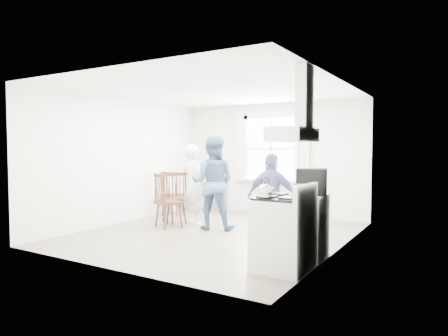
# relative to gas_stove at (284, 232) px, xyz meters

# --- Properties ---
(room_shell) EXTENTS (4.62, 5.12, 2.64)m
(room_shell) POSITION_rel_gas_stove_xyz_m (-1.91, 1.35, 0.82)
(room_shell) COLOR #766E5B
(room_shell) RESTS_ON ground
(window_assembly) EXTENTS (1.88, 0.24, 1.70)m
(window_assembly) POSITION_rel_gas_stove_xyz_m (-1.91, 3.80, 0.98)
(window_assembly) COLOR white
(window_assembly) RESTS_ON room_shell
(range_hood) EXTENTS (0.45, 0.76, 0.94)m
(range_hood) POSITION_rel_gas_stove_xyz_m (0.16, -0.00, 1.42)
(range_hood) COLOR white
(range_hood) RESTS_ON room_shell
(shelf_unit) EXTENTS (0.40, 0.30, 0.80)m
(shelf_unit) POSITION_rel_gas_stove_xyz_m (-3.31, 3.68, -0.08)
(shelf_unit) COLOR gray
(shelf_unit) RESTS_ON ground
(gas_stove) EXTENTS (0.68, 0.76, 1.12)m
(gas_stove) POSITION_rel_gas_stove_xyz_m (0.00, 0.00, 0.00)
(gas_stove) COLOR silver
(gas_stove) RESTS_ON ground
(kettle) EXTENTS (0.18, 0.18, 0.25)m
(kettle) POSITION_rel_gas_stove_xyz_m (-0.14, -0.28, 0.55)
(kettle) COLOR silver
(kettle) RESTS_ON gas_stove
(low_cabinet) EXTENTS (0.50, 0.55, 0.90)m
(low_cabinet) POSITION_rel_gas_stove_xyz_m (0.07, 0.70, -0.03)
(low_cabinet) COLOR white
(low_cabinet) RESTS_ON ground
(stereo_stack) EXTENTS (0.51, 0.48, 0.38)m
(stereo_stack) POSITION_rel_gas_stove_xyz_m (0.11, 0.77, 0.61)
(stereo_stack) COLOR black
(stereo_stack) RESTS_ON low_cabinet
(cardboard_box) EXTENTS (0.28, 0.21, 0.17)m
(cardboard_box) POSITION_rel_gas_stove_xyz_m (0.09, 0.56, 0.50)
(cardboard_box) COLOR #A1814E
(cardboard_box) RESTS_ON low_cabinet
(windsor_chair_a) EXTENTS (0.52, 0.51, 1.03)m
(windsor_chair_a) POSITION_rel_gas_stove_xyz_m (-3.79, 2.42, 0.14)
(windsor_chair_a) COLOR #402114
(windsor_chair_a) RESTS_ON ground
(windsor_chair_b) EXTENTS (0.60, 0.59, 1.08)m
(windsor_chair_b) POSITION_rel_gas_stove_xyz_m (-3.03, 1.25, 0.18)
(windsor_chair_b) COLOR #402114
(windsor_chair_b) RESTS_ON ground
(windsor_chair_c) EXTENTS (0.62, 0.63, 1.07)m
(windsor_chair_c) POSITION_rel_gas_stove_xyz_m (-3.12, 1.75, 0.17)
(windsor_chair_c) COLOR #402114
(windsor_chair_c) RESTS_ON ground
(person_left) EXTENTS (0.74, 0.74, 1.64)m
(person_left) POSITION_rel_gas_stove_xyz_m (-2.76, 1.87, 0.34)
(person_left) COLOR white
(person_left) RESTS_ON ground
(person_mid) EXTENTS (1.12, 1.12, 1.79)m
(person_mid) POSITION_rel_gas_stove_xyz_m (-2.17, 1.69, 0.41)
(person_mid) COLOR #455E80
(person_mid) RESTS_ON ground
(person_right) EXTENTS (0.93, 0.93, 1.48)m
(person_right) POSITION_rel_gas_stove_xyz_m (-0.75, 1.29, 0.26)
(person_right) COLOR navy
(person_right) RESTS_ON ground
(potted_plant) EXTENTS (0.26, 0.26, 0.36)m
(potted_plant) POSITION_rel_gas_stove_xyz_m (-1.78, 3.71, 0.55)
(potted_plant) COLOR #2F6A30
(potted_plant) RESTS_ON window_assembly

